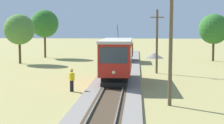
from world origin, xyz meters
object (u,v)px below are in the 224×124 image
at_px(utility_pole_near_tram, 171,42).
at_px(tree_right_far, 45,24).
at_px(gravel_pile, 154,55).
at_px(track_worker, 72,79).
at_px(tree_left_near, 214,29).
at_px(freight_car, 124,51).
at_px(tree_right_near, 19,29).
at_px(red_tram, 117,58).
at_px(utility_pole_mid, 157,41).

height_order(utility_pole_near_tram, tree_right_far, utility_pole_near_tram).
height_order(gravel_pile, track_worker, track_worker).
relative_size(tree_left_near, tree_right_far, 0.89).
bearing_deg(tree_right_far, freight_car, -23.73).
height_order(freight_car, gravel_pile, freight_car).
relative_size(tree_left_near, tree_right_near, 1.02).
distance_m(red_tram, utility_pole_near_tram, 9.86).
relative_size(red_tram, gravel_pile, 2.88).
bearing_deg(track_worker, tree_right_far, -20.35).
height_order(gravel_pile, tree_right_far, tree_right_far).
xyz_separation_m(track_worker, tree_right_far, (-9.47, 28.51, 4.34)).
distance_m(freight_car, gravel_pile, 7.52).
bearing_deg(utility_pole_near_tram, utility_pole_mid, 90.00).
height_order(utility_pole_mid, track_worker, utility_pole_mid).
height_order(freight_car, track_worker, freight_car).
distance_m(tree_right_near, tree_right_far, 8.99).
height_order(utility_pole_near_tram, gravel_pile, utility_pole_near_tram).
relative_size(utility_pole_near_tram, gravel_pile, 2.64).
xyz_separation_m(freight_car, utility_pole_near_tram, (3.85, -27.39, 2.46)).
relative_size(track_worker, tree_right_far, 0.24).
xyz_separation_m(red_tram, gravel_pile, (4.43, 24.46, -1.79)).
bearing_deg(freight_car, track_worker, -97.89).
bearing_deg(utility_pole_mid, tree_left_near, 57.53).
distance_m(freight_car, tree_right_near, 14.44).
height_order(track_worker, tree_left_near, tree_left_near).
distance_m(utility_pole_near_tram, track_worker, 8.86).
bearing_deg(tree_right_near, utility_pole_mid, -25.87).
bearing_deg(tree_left_near, red_tram, -121.69).
bearing_deg(gravel_pile, utility_pole_near_tram, -91.01).
bearing_deg(tree_left_near, tree_right_near, -168.95).
xyz_separation_m(freight_car, gravel_pile, (4.43, 5.97, -1.15)).
bearing_deg(track_worker, tree_left_near, -71.14).
xyz_separation_m(red_tram, utility_pole_near_tram, (3.85, -8.90, 1.83)).
relative_size(gravel_pile, tree_right_near, 0.45).
height_order(gravel_pile, tree_left_near, tree_left_near).
relative_size(gravel_pile, track_worker, 1.66).
xyz_separation_m(red_tram, freight_car, (-0.00, 18.50, -0.64)).
bearing_deg(utility_pole_mid, utility_pole_near_tram, -90.00).
height_order(freight_car, tree_left_near, tree_left_near).
bearing_deg(freight_car, tree_right_far, 156.27).
xyz_separation_m(freight_car, tree_right_near, (-13.74, -3.32, 2.96)).
relative_size(freight_car, tree_right_far, 0.69).
relative_size(gravel_pile, tree_left_near, 0.44).
relative_size(freight_car, track_worker, 2.91).
xyz_separation_m(utility_pole_near_tram, utility_pole_mid, (-0.00, 15.54, -0.58)).
xyz_separation_m(freight_car, tree_right_far, (-12.65, 5.56, 3.76)).
bearing_deg(gravel_pile, red_tram, -100.27).
bearing_deg(red_tram, utility_pole_mid, 59.96).
bearing_deg(gravel_pile, freight_car, -126.62).
height_order(freight_car, utility_pole_near_tram, utility_pole_near_tram).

